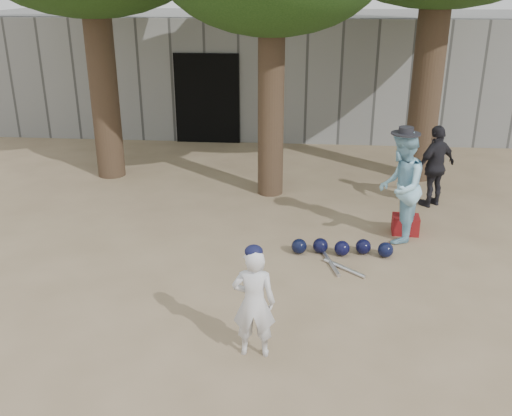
# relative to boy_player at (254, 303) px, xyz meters

# --- Properties ---
(ground) EXTENTS (70.00, 70.00, 0.00)m
(ground) POSITION_rel_boy_player_xyz_m (-0.74, 0.93, -0.64)
(ground) COLOR #937C5E
(ground) RESTS_ON ground
(boy_player) EXTENTS (0.47, 0.31, 1.27)m
(boy_player) POSITION_rel_boy_player_xyz_m (0.00, 0.00, 0.00)
(boy_player) COLOR silver
(boy_player) RESTS_ON ground
(spectator_blue) EXTENTS (0.84, 0.98, 1.75)m
(spectator_blue) POSITION_rel_boy_player_xyz_m (1.98, 3.17, 0.24)
(spectator_blue) COLOR #8FC6DD
(spectator_blue) RESTS_ON ground
(spectator_dark) EXTENTS (0.92, 0.81, 1.49)m
(spectator_dark) POSITION_rel_boy_player_xyz_m (2.84, 4.73, 0.11)
(spectator_dark) COLOR black
(spectator_dark) RESTS_ON ground
(red_bag) EXTENTS (0.44, 0.35, 0.30)m
(red_bag) POSITION_rel_boy_player_xyz_m (2.16, 3.42, -0.49)
(red_bag) COLOR maroon
(red_bag) RESTS_ON ground
(back_building) EXTENTS (16.00, 5.24, 3.00)m
(back_building) POSITION_rel_boy_player_xyz_m (-0.74, 11.27, 0.86)
(back_building) COLOR gray
(back_building) RESTS_ON ground
(helmet_row) EXTENTS (1.51, 0.32, 0.23)m
(helmet_row) POSITION_rel_boy_player_xyz_m (1.10, 2.55, -0.52)
(helmet_row) COLOR black
(helmet_row) RESTS_ON ground
(bat_pile) EXTENTS (0.59, 0.74, 0.06)m
(bat_pile) POSITION_rel_boy_player_xyz_m (1.02, 2.10, -0.61)
(bat_pile) COLOR silver
(bat_pile) RESTS_ON ground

